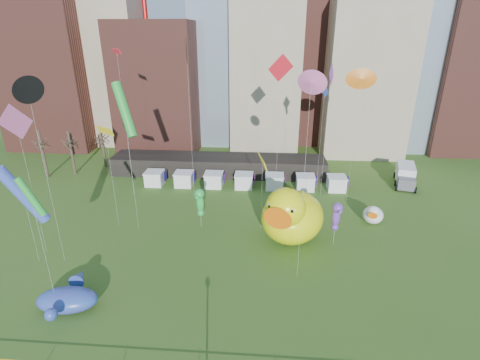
# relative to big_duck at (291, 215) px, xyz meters

# --- Properties ---
(skyline) EXTENTS (101.00, 23.00, 68.00)m
(skyline) POSITION_rel_big_duck_xyz_m (-5.43, 41.19, 17.85)
(skyline) COLOR brown
(skyline) RESTS_ON ground
(pavilion) EXTENTS (38.00, 6.00, 3.20)m
(pavilion) POSITION_rel_big_duck_xyz_m (-11.68, 22.13, -1.99)
(pavilion) COLOR black
(pavilion) RESTS_ON ground
(vendor_tents) EXTENTS (33.24, 2.80, 2.40)m
(vendor_tents) POSITION_rel_big_duck_xyz_m (-6.66, 16.13, -2.48)
(vendor_tents) COLOR white
(vendor_tents) RESTS_ON ground
(bare_trees) EXTENTS (8.44, 6.44, 8.50)m
(bare_trees) POSITION_rel_big_duck_xyz_m (-37.85, 20.67, 0.42)
(bare_trees) COLOR #382B21
(bare_trees) RESTS_ON ground
(big_duck) EXTENTS (10.14, 11.19, 7.81)m
(big_duck) POSITION_rel_big_duck_xyz_m (0.00, 0.00, 0.00)
(big_duck) COLOR #F1F30C
(big_duck) RESTS_ON ground
(small_duck) EXTENTS (3.54, 4.01, 2.82)m
(small_duck) POSITION_rel_big_duck_xyz_m (11.31, 5.36, -2.29)
(small_duck) COLOR white
(small_duck) RESTS_ON ground
(seahorse_green) EXTENTS (1.48, 1.75, 5.47)m
(seahorse_green) POSITION_rel_big_duck_xyz_m (-11.45, 2.56, 0.28)
(seahorse_green) COLOR silver
(seahorse_green) RESTS_ON ground
(seahorse_purple) EXTENTS (1.40, 1.66, 5.52)m
(seahorse_purple) POSITION_rel_big_duck_xyz_m (5.27, -0.30, 0.43)
(seahorse_purple) COLOR silver
(seahorse_purple) RESTS_ON ground
(whale_inflatable) EXTENTS (5.79, 7.19, 2.45)m
(whale_inflatable) POSITION_rel_big_duck_xyz_m (-21.03, -13.27, -2.46)
(whale_inflatable) COLOR #3F3BA1
(whale_inflatable) RESTS_ON ground
(box_truck) EXTENTS (4.53, 7.86, 3.15)m
(box_truck) POSITION_rel_big_duck_xyz_m (20.31, 19.73, -1.97)
(box_truck) COLOR white
(box_truck) RESTS_ON ground
(kite_0) EXTENTS (1.88, 2.00, 21.78)m
(kite_0) POSITION_rel_big_duck_xyz_m (-23.94, 12.15, 17.55)
(kite_0) COLOR silver
(kite_0) RESTS_ON ground
(kite_1) EXTENTS (1.69, 1.57, 20.92)m
(kite_1) POSITION_rel_big_duck_xyz_m (0.42, -7.02, 16.26)
(kite_1) COLOR silver
(kite_1) RESTS_ON ground
(kite_2) EXTENTS (0.78, 2.57, 20.13)m
(kite_2) POSITION_rel_big_duck_xyz_m (-25.52, -5.96, 15.25)
(kite_2) COLOR silver
(kite_2) RESTS_ON ground
(kite_3) EXTENTS (2.07, 0.66, 13.25)m
(kite_3) POSITION_rel_big_duck_xyz_m (-22.04, -13.57, 7.91)
(kite_3) COLOR silver
(kite_3) RESTS_ON ground
(kite_4) EXTENTS (2.71, 2.04, 13.35)m
(kite_4) POSITION_rel_big_duck_xyz_m (-22.49, 2.25, 9.24)
(kite_4) COLOR silver
(kite_4) RESTS_ON ground
(kite_5) EXTENTS (0.86, 1.42, 17.60)m
(kite_5) POSITION_rel_big_duck_xyz_m (4.20, 9.76, 12.37)
(kite_5) COLOR silver
(kite_5) RESTS_ON ground
(kite_6) EXTENTS (2.77, 0.50, 19.38)m
(kite_6) POSITION_rel_big_duck_xyz_m (9.29, 12.35, 14.40)
(kite_6) COLOR silver
(kite_6) RESTS_ON ground
(kite_7) EXTENTS (0.98, 2.71, 20.46)m
(kite_7) POSITION_rel_big_duck_xyz_m (4.47, 7.39, 15.07)
(kite_7) COLOR silver
(kite_7) RESTS_ON ground
(kite_8) EXTENTS (3.26, 1.51, 21.30)m
(kite_8) POSITION_rel_big_duck_xyz_m (-1.61, 10.60, 15.68)
(kite_8) COLOR silver
(kite_8) RESTS_ON ground
(kite_9) EXTENTS (1.28, 3.54, 17.32)m
(kite_9) POSITION_rel_big_duck_xyz_m (-28.43, -4.60, 11.72)
(kite_9) COLOR silver
(kite_9) RESTS_ON ground
(kite_10) EXTENTS (0.88, 3.51, 23.10)m
(kite_10) POSITION_rel_big_duck_xyz_m (-14.51, 13.37, 17.42)
(kite_10) COLOR silver
(kite_10) RESTS_ON ground
(kite_11) EXTENTS (3.42, 3.26, 18.73)m
(kite_11) POSITION_rel_big_duck_xyz_m (-19.50, 1.44, 12.02)
(kite_11) COLOR silver
(kite_11) RESTS_ON ground
(kite_12) EXTENTS (1.28, 3.80, 9.81)m
(kite_12) POSITION_rel_big_duck_xyz_m (-3.58, 2.88, 5.63)
(kite_12) COLOR silver
(kite_12) RESTS_ON ground
(kite_13) EXTENTS (4.04, 3.40, 11.61)m
(kite_13) POSITION_rel_big_duck_xyz_m (-28.29, -6.34, 4.51)
(kite_13) COLOR silver
(kite_13) RESTS_ON ground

